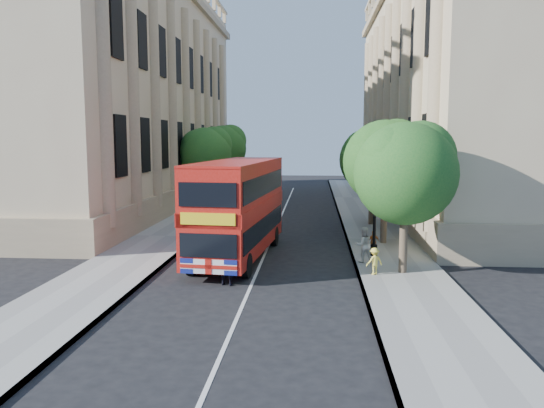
% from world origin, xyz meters
% --- Properties ---
extents(ground, '(120.00, 120.00, 0.00)m').
position_xyz_m(ground, '(0.00, 0.00, 0.00)').
color(ground, black).
rests_on(ground, ground).
extents(pavement_right, '(3.50, 80.00, 0.12)m').
position_xyz_m(pavement_right, '(5.75, 10.00, 0.06)').
color(pavement_right, gray).
rests_on(pavement_right, ground).
extents(pavement_left, '(3.50, 80.00, 0.12)m').
position_xyz_m(pavement_left, '(-5.75, 10.00, 0.06)').
color(pavement_left, gray).
rests_on(pavement_left, ground).
extents(building_right, '(12.00, 38.00, 18.00)m').
position_xyz_m(building_right, '(13.80, 24.00, 9.00)').
color(building_right, tan).
rests_on(building_right, ground).
extents(building_left, '(12.00, 38.00, 18.00)m').
position_xyz_m(building_left, '(-13.80, 24.00, 9.00)').
color(building_left, tan).
rests_on(building_left, ground).
extents(tree_right_near, '(4.00, 4.00, 6.08)m').
position_xyz_m(tree_right_near, '(5.84, 3.03, 4.25)').
color(tree_right_near, '#473828').
rests_on(tree_right_near, ground).
extents(tree_right_mid, '(4.20, 4.20, 6.37)m').
position_xyz_m(tree_right_mid, '(5.84, 9.03, 4.45)').
color(tree_right_mid, '#473828').
rests_on(tree_right_mid, ground).
extents(tree_right_far, '(4.00, 4.00, 6.15)m').
position_xyz_m(tree_right_far, '(5.84, 15.03, 4.31)').
color(tree_right_far, '#473828').
rests_on(tree_right_far, ground).
extents(tree_left_far, '(4.00, 4.00, 6.30)m').
position_xyz_m(tree_left_far, '(-5.96, 22.03, 4.44)').
color(tree_left_far, '#473828').
rests_on(tree_left_far, ground).
extents(tree_left_back, '(4.20, 4.20, 6.65)m').
position_xyz_m(tree_left_back, '(-5.96, 30.03, 4.71)').
color(tree_left_back, '#473828').
rests_on(tree_left_back, ground).
extents(lamp_post, '(0.32, 0.32, 5.16)m').
position_xyz_m(lamp_post, '(5.00, 6.00, 2.51)').
color(lamp_post, black).
rests_on(lamp_post, pavement_right).
extents(double_decker_bus, '(3.32, 9.51, 4.31)m').
position_xyz_m(double_decker_bus, '(-1.10, 5.43, 2.38)').
color(double_decker_bus, '#AA130B').
rests_on(double_decker_bus, ground).
extents(box_van, '(1.98, 4.70, 2.67)m').
position_xyz_m(box_van, '(-2.26, 10.43, 1.31)').
color(box_van, black).
rests_on(box_van, ground).
extents(police_constable, '(0.69, 0.52, 1.71)m').
position_xyz_m(police_constable, '(-0.91, 1.00, 0.86)').
color(police_constable, black).
rests_on(police_constable, ground).
extents(woman_pedestrian, '(0.87, 0.75, 1.53)m').
position_xyz_m(woman_pedestrian, '(4.40, 4.59, 0.88)').
color(woman_pedestrian, beige).
rests_on(woman_pedestrian, pavement_right).
extents(child_a, '(0.64, 0.41, 1.01)m').
position_xyz_m(child_a, '(5.05, 6.67, 0.62)').
color(child_a, '#BF6021').
rests_on(child_a, pavement_right).
extents(child_b, '(0.78, 0.63, 1.06)m').
position_xyz_m(child_b, '(4.64, 2.56, 0.65)').
color(child_b, '#EBDC50').
rests_on(child_b, pavement_right).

